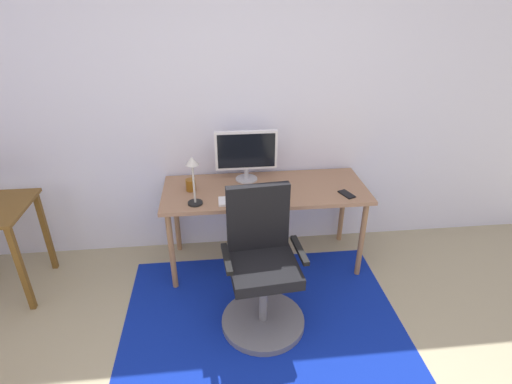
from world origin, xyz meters
name	(u,v)px	position (x,y,z in m)	size (l,w,h in m)	color
wall_back	(242,103)	(0.00, 2.20, 1.30)	(6.00, 0.10, 2.60)	silver
area_rug	(261,313)	(0.04, 1.18, 0.00)	(1.97, 1.39, 0.01)	#0D2594
desk	(265,196)	(0.14, 1.81, 0.64)	(1.62, 0.64, 0.71)	#976E50
monitor	(246,152)	(0.01, 1.99, 0.95)	(0.50, 0.18, 0.42)	#B2B2B7
keyboard	(247,200)	(-0.02, 1.61, 0.72)	(0.43, 0.13, 0.02)	white
computer_mouse	(286,196)	(0.27, 1.63, 0.73)	(0.06, 0.10, 0.03)	white
coffee_cup	(191,185)	(-0.44, 1.84, 0.76)	(0.08, 0.08, 0.09)	brown
cell_phone	(347,194)	(0.75, 1.63, 0.72)	(0.07, 0.14, 0.01)	black
desk_lamp	(193,173)	(-0.40, 1.61, 0.96)	(0.11, 0.11, 0.37)	black
office_chair	(262,276)	(0.04, 1.13, 0.39)	(0.58, 0.58, 1.01)	slate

